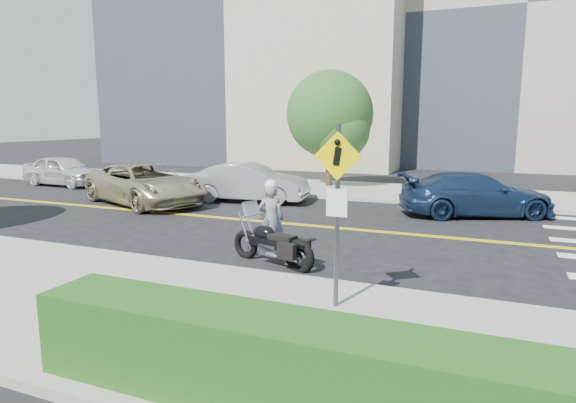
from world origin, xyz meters
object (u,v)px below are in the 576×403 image
(motorcyclist, at_px, (271,217))
(parked_car_silver, at_px, (249,182))
(pedestrian_sign, at_px, (337,199))
(parked_car_blue, at_px, (476,194))
(motorcycle, at_px, (272,234))
(suv, at_px, (145,184))
(parked_car_white, at_px, (64,171))

(motorcyclist, distance_m, parked_car_silver, 7.62)
(pedestrian_sign, xyz_separation_m, motorcyclist, (-2.56, 3.05, -1.06))
(pedestrian_sign, bearing_deg, parked_car_blue, 79.15)
(motorcycle, bearing_deg, motorcyclist, 133.15)
(pedestrian_sign, height_order, parked_car_blue, pedestrian_sign)
(pedestrian_sign, distance_m, motorcycle, 3.33)
(suv, xyz_separation_m, parked_car_white, (-7.22, 2.78, -0.04))
(parked_car_blue, bearing_deg, motorcycle, 129.49)
(motorcycle, distance_m, parked_car_white, 17.08)
(parked_car_silver, bearing_deg, parked_car_white, 77.59)
(parked_car_white, distance_m, parked_car_silver, 10.70)
(parked_car_silver, distance_m, parked_car_blue, 8.42)
(motorcyclist, distance_m, parked_car_white, 16.33)
(suv, relative_size, parked_car_silver, 1.22)
(pedestrian_sign, xyz_separation_m, parked_car_white, (-17.18, 10.33, -1.21))
(pedestrian_sign, bearing_deg, parked_car_white, 148.97)
(parked_car_silver, bearing_deg, pedestrian_sign, -154.13)
(motorcycle, distance_m, parked_car_blue, 8.76)
(pedestrian_sign, distance_m, parked_car_white, 20.08)
(parked_car_silver, bearing_deg, suv, 112.02)
(pedestrian_sign, distance_m, parked_car_silver, 11.63)
(suv, distance_m, parked_car_silver, 4.00)
(motorcyclist, height_order, parked_car_white, motorcyclist)
(motorcyclist, distance_m, parked_car_blue, 8.23)
(suv, xyz_separation_m, parked_car_silver, (3.45, 2.02, -0.02))
(suv, distance_m, parked_car_white, 7.74)
(motorcycle, height_order, parked_car_white, parked_car_white)
(pedestrian_sign, height_order, suv, pedestrian_sign)
(motorcyclist, bearing_deg, parked_car_blue, -142.25)
(motorcycle, distance_m, parked_car_silver, 8.56)
(motorcyclist, bearing_deg, parked_car_white, -45.81)
(pedestrian_sign, distance_m, suv, 12.55)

